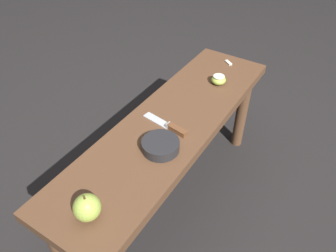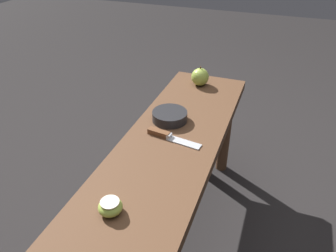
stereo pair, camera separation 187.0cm
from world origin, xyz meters
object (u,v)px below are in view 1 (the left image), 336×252
(bowl, at_px, (161,145))
(apple_cut, at_px, (219,80))
(apple_whole, at_px, (87,207))
(wooden_bench, at_px, (171,138))
(knife, at_px, (171,127))

(bowl, bearing_deg, apple_cut, -178.47)
(bowl, bearing_deg, apple_whole, -3.97)
(apple_whole, distance_m, bowl, 0.34)
(wooden_bench, distance_m, apple_cut, 0.35)
(wooden_bench, height_order, bowl, bowl)
(wooden_bench, height_order, apple_whole, apple_whole)
(bowl, bearing_deg, knife, -166.09)
(knife, xyz_separation_m, apple_whole, (0.45, 0.00, 0.03))
(apple_cut, bearing_deg, wooden_bench, -6.31)
(knife, relative_size, apple_whole, 2.24)
(wooden_bench, bearing_deg, knife, 30.01)
(wooden_bench, height_order, apple_cut, apple_cut)
(knife, distance_m, apple_cut, 0.37)
(apple_cut, relative_size, bowl, 0.49)
(apple_cut, distance_m, bowl, 0.49)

